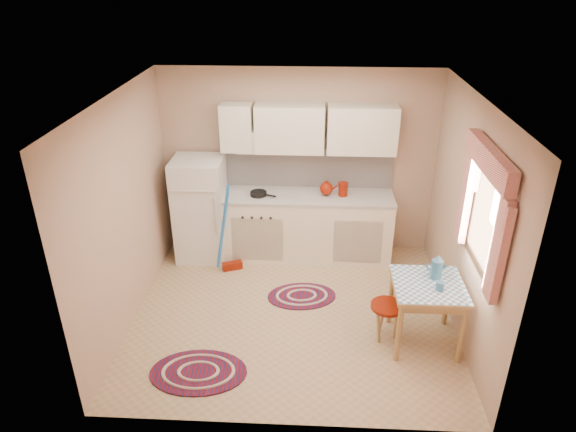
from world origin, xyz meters
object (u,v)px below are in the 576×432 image
object	(u,v)px
base_cabinets	(306,227)
stool	(386,321)
fridge	(201,209)
table	(425,313)

from	to	relation	value
base_cabinets	stool	size ratio (longest dim) A/B	5.36
base_cabinets	fridge	bearing A→B (deg)	-177.96
stool	base_cabinets	bearing A→B (deg)	118.02
fridge	table	bearing A→B (deg)	-31.76
base_cabinets	stool	distance (m)	1.90
fridge	stool	xyz separation A→B (m)	(2.29, -1.62, -0.49)
fridge	base_cabinets	size ratio (longest dim) A/B	0.62
base_cabinets	stool	xyz separation A→B (m)	(0.89, -1.67, -0.23)
table	stool	world-z (taller)	table
stool	fridge	bearing A→B (deg)	144.79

